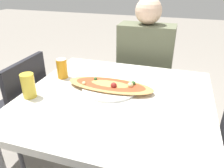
# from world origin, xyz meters

# --- Properties ---
(dining_table) EXTENTS (1.02, 0.97, 0.73)m
(dining_table) POSITION_xyz_m (0.00, 0.00, 0.66)
(dining_table) COLOR silver
(dining_table) RESTS_ON ground_plane
(chair_far_seated) EXTENTS (0.40, 0.40, 0.87)m
(chair_far_seated) POSITION_xyz_m (0.04, 0.82, 0.49)
(chair_far_seated) COLOR black
(chair_far_seated) RESTS_ON ground_plane
(chair_side_left) EXTENTS (0.40, 0.40, 0.87)m
(chair_side_left) POSITION_xyz_m (-0.70, 0.01, 0.49)
(chair_side_left) COLOR black
(chair_side_left) RESTS_ON ground_plane
(person_seated) EXTENTS (0.44, 0.24, 1.19)m
(person_seated) POSITION_xyz_m (0.04, 0.70, 0.70)
(person_seated) COLOR #2D2D38
(person_seated) RESTS_ON ground_plane
(pizza_main) EXTENTS (0.51, 0.32, 0.06)m
(pizza_main) POSITION_xyz_m (-0.06, 0.07, 0.75)
(pizza_main) COLOR white
(pizza_main) RESTS_ON dining_table
(soda_can) EXTENTS (0.07, 0.07, 0.12)m
(soda_can) POSITION_xyz_m (-0.40, 0.13, 0.79)
(soda_can) COLOR orange
(soda_can) RESTS_ON dining_table
(drink_glass) EXTENTS (0.07, 0.07, 0.13)m
(drink_glass) POSITION_xyz_m (-0.44, -0.14, 0.80)
(drink_glass) COLOR gold
(drink_glass) RESTS_ON dining_table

